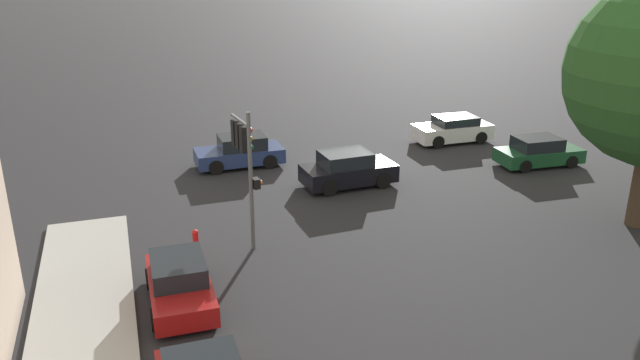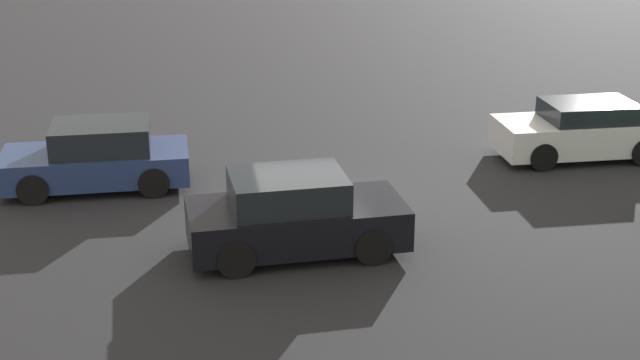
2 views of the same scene
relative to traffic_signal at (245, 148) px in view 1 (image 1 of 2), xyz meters
name	(u,v)px [view 1 (image 1 of 2)]	position (x,y,z in m)	size (l,w,h in m)	color
ground_plane	(346,169)	(-6.14, -6.34, -3.50)	(300.00, 300.00, 0.00)	black
traffic_signal	(245,148)	(0.00, 0.00, 0.00)	(0.74, 1.99, 4.92)	#515456
crossing_car_0	(240,152)	(-1.42, -8.39, -2.79)	(4.21, 2.01, 1.51)	navy
crossing_car_1	(453,130)	(-13.25, -8.73, -2.80)	(4.20, 1.89, 1.43)	silver
crossing_car_2	(348,170)	(-5.40, -4.19, -2.76)	(4.21, 2.15, 1.57)	black
crossing_car_3	(539,152)	(-15.22, -3.92, -2.84)	(4.15, 2.00, 1.41)	#194728
parked_car_0	(180,283)	(2.80, 3.50, -2.84)	(1.88, 3.86, 1.39)	maroon
fire_hydrant	(196,241)	(1.93, 0.46, -3.01)	(0.22, 0.22, 0.92)	red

